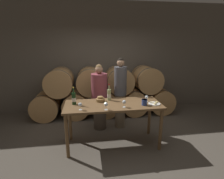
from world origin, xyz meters
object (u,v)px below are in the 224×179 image
Objects in this scene: wine_bottle_white at (109,95)px; cheese_plate at (154,103)px; person_right at (120,93)px; wine_glass_right at (147,97)px; bread_basket at (100,99)px; wine_glass_left at (106,105)px; person_left at (100,98)px; wine_bottle_red at (74,98)px; tasting_table at (113,109)px; wine_glass_far_left at (80,105)px; blue_crock at (144,102)px; wine_glass_center at (124,102)px.

wine_bottle_white reaches higher than cheese_plate.
wine_glass_right is (0.40, -0.74, 0.10)m from person_right.
bread_basket is 1.30× the size of wine_glass_left.
wine_bottle_white reaches higher than wine_glass_left.
person_left is 0.89m from wine_bottle_red.
wine_bottle_red is 1.02× the size of wine_bottle_white.
wine_bottle_white is at bearing -71.97° from person_left.
person_left is (-0.21, 0.75, 0.00)m from tasting_table.
wine_bottle_red is at bearing 112.32° from wine_glass_far_left.
cheese_plate is 1.43m from wine_glass_far_left.
blue_crock is at bearing -172.57° from cheese_plate.
wine_bottle_white is at bearing 101.06° from tasting_table.
wine_bottle_red is at bearing 177.45° from wine_glass_right.
wine_glass_far_left is at bearing -159.60° from tasting_table.
blue_crock is 0.63× the size of bread_basket.
cheese_plate is (1.01, -0.88, 0.11)m from person_left.
wine_glass_far_left is at bearing -178.30° from wine_glass_center.
wine_glass_far_left and wine_glass_center have the same top height.
person_right reaches higher than wine_glass_right.
person_right is at bearing 69.07° from tasting_table.
cheese_plate is 1.72× the size of wine_glass_far_left.
wine_bottle_white is 0.93m from cheese_plate.
wine_glass_center is (0.18, -0.21, 0.21)m from tasting_table.
wine_glass_left is (-0.46, -1.05, 0.10)m from person_right.
blue_crock is 0.83× the size of wine_glass_center.
person_left reaches higher than wine_bottle_red.
wine_glass_right is (1.31, 0.24, 0.00)m from wine_glass_far_left.
wine_glass_far_left is 1.00× the size of wine_glass_right.
wine_glass_right is at bearing 23.50° from wine_glass_center.
tasting_table is 0.63m from blue_crock.
wine_bottle_red reaches higher than bread_basket.
person_left is 8.88× the size of bread_basket.
person_right is at bearing 108.07° from blue_crock.
wine_glass_right is (0.73, -0.23, -0.02)m from wine_bottle_white.
tasting_table is 1.20× the size of person_left.
wine_bottle_red is at bearing 174.25° from tasting_table.
wine_glass_far_left is at bearing -112.77° from person_left.
person_left is 0.60m from bread_basket.
person_left is 0.92× the size of person_right.
tasting_table is at bearing -110.93° from person_right.
wine_glass_right is at bearing 10.58° from wine_glass_far_left.
person_right is at bearing 83.34° from wine_glass_center.
wine_bottle_white is (-0.05, 0.24, 0.22)m from tasting_table.
cheese_plate is (1.03, -0.30, -0.04)m from bread_basket.
wine_bottle_white is 0.55m from wine_glass_left.
person_right is at bearing 33.01° from wine_bottle_red.
blue_crock is 0.48× the size of cheese_plate.
wine_glass_far_left is at bearing -176.31° from blue_crock.
tasting_table is 13.84× the size of wine_glass_left.
person_left reaches higher than bread_basket.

